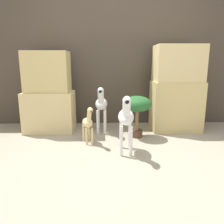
{
  "coord_description": "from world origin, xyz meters",
  "views": [
    {
      "loc": [
        -0.11,
        -2.2,
        1.07
      ],
      "look_at": [
        -0.03,
        0.73,
        0.41
      ],
      "focal_mm": 35.0,
      "sensor_mm": 36.0,
      "label": 1
    }
  ],
  "objects_px": {
    "zebra_left": "(101,104)",
    "zebra_right": "(126,118)",
    "potted_palm_front": "(137,106)",
    "giraffe_figurine": "(88,122)"
  },
  "relations": [
    {
      "from": "zebra_right",
      "to": "potted_palm_front",
      "type": "height_order",
      "value": "zebra_right"
    },
    {
      "from": "giraffe_figurine",
      "to": "zebra_right",
      "type": "bearing_deg",
      "value": -35.3
    },
    {
      "from": "zebra_right",
      "to": "zebra_left",
      "type": "height_order",
      "value": "same"
    },
    {
      "from": "giraffe_figurine",
      "to": "potted_palm_front",
      "type": "xyz_separation_m",
      "value": [
        0.69,
        0.25,
        0.17
      ]
    },
    {
      "from": "zebra_right",
      "to": "giraffe_figurine",
      "type": "bearing_deg",
      "value": 144.7
    },
    {
      "from": "zebra_left",
      "to": "zebra_right",
      "type": "bearing_deg",
      "value": -70.04
    },
    {
      "from": "zebra_right",
      "to": "potted_palm_front",
      "type": "relative_size",
      "value": 1.19
    },
    {
      "from": "zebra_left",
      "to": "potted_palm_front",
      "type": "bearing_deg",
      "value": -26.74
    },
    {
      "from": "potted_palm_front",
      "to": "zebra_left",
      "type": "bearing_deg",
      "value": 153.26
    },
    {
      "from": "zebra_left",
      "to": "giraffe_figurine",
      "type": "distance_m",
      "value": 0.56
    }
  ]
}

